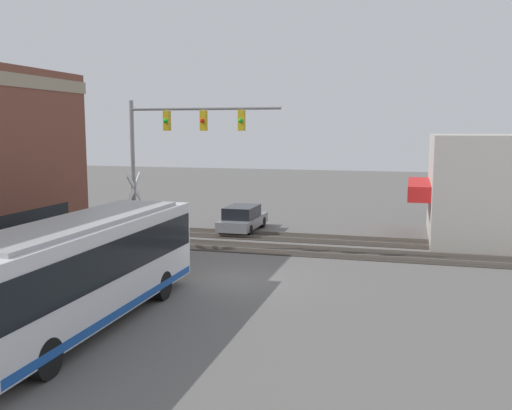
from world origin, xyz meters
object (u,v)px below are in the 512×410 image
(city_bus, at_px, (82,268))
(crossing_signal, at_px, (135,204))
(pedestrian_at_crossing, at_px, (165,234))
(parked_car_grey, at_px, (243,219))

(city_bus, distance_m, crossing_signal, 10.44)
(crossing_signal, relative_size, pedestrian_at_crossing, 2.19)
(crossing_signal, bearing_deg, pedestrian_at_crossing, -76.69)
(parked_car_grey, distance_m, pedestrian_at_crossing, 6.66)
(city_bus, xyz_separation_m, crossing_signal, (9.87, 3.36, 0.51))
(parked_car_grey, bearing_deg, crossing_signal, 153.28)
(parked_car_grey, bearing_deg, pedestrian_at_crossing, 162.64)
(city_bus, bearing_deg, pedestrian_at_crossing, 11.03)
(pedestrian_at_crossing, bearing_deg, city_bus, -168.97)
(crossing_signal, xyz_separation_m, pedestrian_at_crossing, (0.33, -1.38, -1.41))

